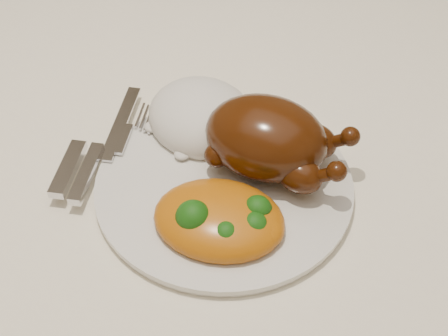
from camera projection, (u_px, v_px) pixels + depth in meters
The scene contains 7 objects.
dining_table at pixel (223, 184), 0.77m from camera, with size 1.60×0.90×0.76m.
tablecloth at pixel (223, 141), 0.72m from camera, with size 1.73×1.03×0.18m.
dinner_plate at pixel (224, 186), 0.62m from camera, with size 0.25×0.25×0.01m, color silver.
roast_chicken at pixel (269, 139), 0.61m from camera, with size 0.16×0.11×0.08m.
rice_mound at pixel (201, 117), 0.67m from camera, with size 0.15×0.14×0.06m.
mac_and_cheese at pixel (225, 220), 0.57m from camera, with size 0.15×0.13×0.05m.
cutlery at pixel (94, 155), 0.63m from camera, with size 0.07×0.18×0.01m.
Camera 1 is at (0.28, -0.44, 1.23)m, focal length 50.00 mm.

